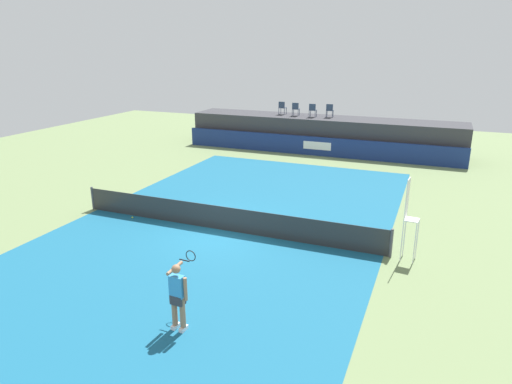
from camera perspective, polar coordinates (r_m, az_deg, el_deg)
The scene contains 14 objects.
ground_plane at distance 20.14m, azimuth -0.37°, elevation -1.72°, with size 48.00×48.00×0.00m, color #6B7F51.
court_inner at distance 17.59m, azimuth -4.14°, elevation -4.74°, with size 12.00×22.00×0.00m, color #16597A.
sponsor_wall at distance 29.60m, azimuth 7.48°, elevation 5.69°, with size 18.00×0.22×1.20m.
spectator_platform at distance 31.22m, azimuth 8.38°, elevation 7.21°, with size 18.00×2.80×2.20m, color #38383D.
spectator_chair_far_left at distance 31.98m, azimuth 3.29°, elevation 10.51°, with size 0.45×0.45×0.89m.
spectator_chair_left at distance 31.40m, azimuth 4.97°, elevation 10.34°, with size 0.47×0.47×0.89m.
spectator_chair_center at distance 30.93m, azimuth 7.09°, elevation 10.16°, with size 0.46×0.46×0.89m.
spectator_chair_right at distance 30.95m, azimuth 9.18°, elevation 10.07°, with size 0.48×0.48×0.89m.
umpire_chair at distance 15.43m, azimuth 18.53°, elevation -2.62°, with size 0.48×0.48×2.76m.
tennis_net at distance 17.41m, azimuth -4.17°, elevation -3.30°, with size 12.40×0.02×0.95m, color #2D2D2D.
net_post_near at distance 20.78m, azimuth -19.70°, elevation -0.73°, with size 0.10×0.10×1.00m, color #4C4C51.
net_post_far at distance 15.84m, azimuth 16.51°, elevation -6.13°, with size 0.10×0.10×1.00m, color #4C4C51.
tennis_player at distance 11.54m, azimuth -9.69°, elevation -12.47°, with size 0.63×1.16×1.77m.
tennis_ball at distance 19.35m, azimuth -15.16°, elevation -3.08°, with size 0.07×0.07×0.07m, color #D8EA33.
Camera 1 is at (7.29, -14.53, 6.72)m, focal length 32.07 mm.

